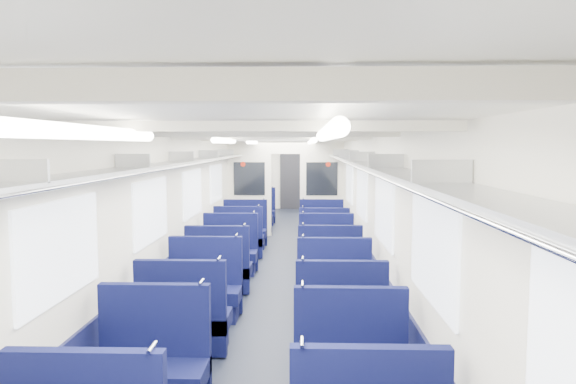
% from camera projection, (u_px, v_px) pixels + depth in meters
% --- Properties ---
extents(floor, '(2.80, 18.00, 0.01)m').
position_uv_depth(floor, '(279.00, 270.00, 9.14)').
color(floor, black).
rests_on(floor, ground).
extents(ceiling, '(2.80, 18.00, 0.01)m').
position_uv_depth(ceiling, '(278.00, 137.00, 8.93)').
color(ceiling, white).
rests_on(ceiling, wall_left).
extents(wall_left, '(0.02, 18.00, 2.35)m').
position_uv_depth(wall_left, '(199.00, 204.00, 9.08)').
color(wall_left, silver).
rests_on(wall_left, floor).
extents(dado_left, '(0.03, 17.90, 0.70)m').
position_uv_depth(dado_left, '(200.00, 250.00, 9.15)').
color(dado_left, '#101336').
rests_on(dado_left, floor).
extents(wall_right, '(0.02, 18.00, 2.35)m').
position_uv_depth(wall_right, '(359.00, 205.00, 8.99)').
color(wall_right, silver).
rests_on(wall_right, floor).
extents(dado_right, '(0.03, 17.90, 0.70)m').
position_uv_depth(dado_right, '(358.00, 251.00, 9.07)').
color(dado_right, '#101336').
rests_on(dado_right, floor).
extents(wall_far, '(2.80, 0.02, 2.35)m').
position_uv_depth(wall_far, '(291.00, 175.00, 17.99)').
color(wall_far, silver).
rests_on(wall_far, floor).
extents(luggage_rack_left, '(0.36, 17.40, 0.18)m').
position_uv_depth(luggage_rack_left, '(209.00, 159.00, 9.00)').
color(luggage_rack_left, '#B2B5BA').
rests_on(luggage_rack_left, wall_left).
extents(luggage_rack_right, '(0.36, 17.40, 0.18)m').
position_uv_depth(luggage_rack_right, '(349.00, 159.00, 8.93)').
color(luggage_rack_right, '#B2B5BA').
rests_on(luggage_rack_right, wall_right).
extents(windows, '(2.78, 15.60, 0.75)m').
position_uv_depth(windows, '(277.00, 193.00, 8.56)').
color(windows, white).
rests_on(windows, wall_left).
extents(ceiling_fittings, '(2.70, 16.06, 0.11)m').
position_uv_depth(ceiling_fittings, '(278.00, 140.00, 8.67)').
color(ceiling_fittings, silver).
rests_on(ceiling_fittings, ceiling).
extents(end_door, '(0.75, 0.06, 2.00)m').
position_uv_depth(end_door, '(291.00, 180.00, 17.95)').
color(end_door, black).
rests_on(end_door, floor).
extents(bulkhead, '(2.80, 0.10, 2.35)m').
position_uv_depth(bulkhead, '(286.00, 186.00, 12.53)').
color(bulkhead, silver).
rests_on(bulkhead, floor).
extents(seat_6, '(0.95, 0.52, 1.06)m').
position_uv_depth(seat_6, '(152.00, 371.00, 4.32)').
color(seat_6, '#0D1241').
rests_on(seat_6, floor).
extents(seat_7, '(0.95, 0.52, 1.06)m').
position_uv_depth(seat_7, '(351.00, 376.00, 4.22)').
color(seat_7, '#0D1241').
rests_on(seat_7, floor).
extents(seat_8, '(0.95, 0.52, 1.06)m').
position_uv_depth(seat_8, '(184.00, 323.00, 5.49)').
color(seat_8, '#0D1241').
rests_on(seat_8, floor).
extents(seat_9, '(0.95, 0.52, 1.06)m').
position_uv_depth(seat_9, '(341.00, 323.00, 5.46)').
color(seat_9, '#0D1241').
rests_on(seat_9, floor).
extents(seat_10, '(0.95, 0.52, 1.06)m').
position_uv_depth(seat_10, '(204.00, 293.00, 6.60)').
color(seat_10, '#0D1241').
rests_on(seat_10, floor).
extents(seat_11, '(0.95, 0.52, 1.06)m').
position_uv_depth(seat_11, '(335.00, 295.00, 6.51)').
color(seat_11, '#0D1241').
rests_on(seat_11, floor).
extents(seat_12, '(0.95, 0.52, 1.06)m').
position_uv_depth(seat_12, '(219.00, 271.00, 7.75)').
color(seat_12, '#0D1241').
rests_on(seat_12, floor).
extents(seat_13, '(0.95, 0.52, 1.06)m').
position_uv_depth(seat_13, '(330.00, 270.00, 7.79)').
color(seat_13, '#0D1241').
rests_on(seat_13, floor).
extents(seat_14, '(0.95, 0.52, 1.06)m').
position_uv_depth(seat_14, '(230.00, 255.00, 8.91)').
color(seat_14, '#0D1241').
rests_on(seat_14, floor).
extents(seat_15, '(0.95, 0.52, 1.06)m').
position_uv_depth(seat_15, '(326.00, 255.00, 8.89)').
color(seat_15, '#0D1241').
rests_on(seat_15, floor).
extents(seat_16, '(0.95, 0.52, 1.06)m').
position_uv_depth(seat_16, '(239.00, 241.00, 10.17)').
color(seat_16, '#0D1241').
rests_on(seat_16, floor).
extents(seat_17, '(0.95, 0.52, 1.06)m').
position_uv_depth(seat_17, '(324.00, 244.00, 9.91)').
color(seat_17, '#0D1241').
rests_on(seat_17, floor).
extents(seat_18, '(0.95, 0.52, 1.06)m').
position_uv_depth(seat_18, '(245.00, 233.00, 11.16)').
color(seat_18, '#0D1241').
rests_on(seat_18, floor).
extents(seat_19, '(0.95, 0.52, 1.06)m').
position_uv_depth(seat_19, '(322.00, 232.00, 11.19)').
color(seat_19, '#0D1241').
rests_on(seat_19, floor).
extents(seat_20, '(0.95, 0.52, 1.06)m').
position_uv_depth(seat_20, '(254.00, 219.00, 13.15)').
color(seat_20, '#0D1241').
rests_on(seat_20, floor).
extents(seat_21, '(0.95, 0.52, 1.06)m').
position_uv_depth(seat_21, '(319.00, 219.00, 13.15)').
color(seat_21, '#0D1241').
rests_on(seat_21, floor).
extents(seat_22, '(0.95, 0.52, 1.06)m').
position_uv_depth(seat_22, '(258.00, 213.00, 14.42)').
color(seat_22, '#0D1241').
rests_on(seat_22, floor).
extents(seat_23, '(0.95, 0.52, 1.06)m').
position_uv_depth(seat_23, '(318.00, 214.00, 14.26)').
color(seat_23, '#0D1241').
rests_on(seat_23, floor).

